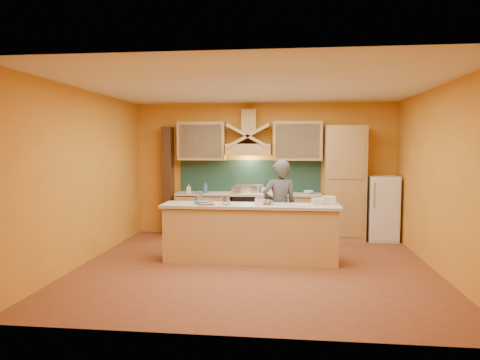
# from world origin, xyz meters

# --- Properties ---
(floor) EXTENTS (5.50, 5.00, 0.01)m
(floor) POSITION_xyz_m (0.00, 0.00, 0.00)
(floor) COLOR brown
(floor) RESTS_ON ground
(ceiling) EXTENTS (5.50, 5.00, 0.01)m
(ceiling) POSITION_xyz_m (0.00, 0.00, 2.80)
(ceiling) COLOR white
(ceiling) RESTS_ON wall_back
(wall_back) EXTENTS (5.50, 0.02, 2.80)m
(wall_back) POSITION_xyz_m (0.00, 2.50, 1.40)
(wall_back) COLOR orange
(wall_back) RESTS_ON floor
(wall_front) EXTENTS (5.50, 0.02, 2.80)m
(wall_front) POSITION_xyz_m (0.00, -2.50, 1.40)
(wall_front) COLOR orange
(wall_front) RESTS_ON floor
(wall_left) EXTENTS (0.02, 5.00, 2.80)m
(wall_left) POSITION_xyz_m (-2.75, 0.00, 1.40)
(wall_left) COLOR orange
(wall_left) RESTS_ON floor
(wall_right) EXTENTS (0.02, 5.00, 2.80)m
(wall_right) POSITION_xyz_m (2.75, 0.00, 1.40)
(wall_right) COLOR orange
(wall_right) RESTS_ON floor
(base_cabinet_left) EXTENTS (1.10, 0.60, 0.86)m
(base_cabinet_left) POSITION_xyz_m (-1.25, 2.20, 0.43)
(base_cabinet_left) COLOR tan
(base_cabinet_left) RESTS_ON floor
(base_cabinet_right) EXTENTS (1.10, 0.60, 0.86)m
(base_cabinet_right) POSITION_xyz_m (0.65, 2.20, 0.43)
(base_cabinet_right) COLOR tan
(base_cabinet_right) RESTS_ON floor
(counter_top) EXTENTS (3.00, 0.62, 0.04)m
(counter_top) POSITION_xyz_m (-0.30, 2.20, 0.90)
(counter_top) COLOR beige
(counter_top) RESTS_ON base_cabinet_left
(stove) EXTENTS (0.60, 0.58, 0.90)m
(stove) POSITION_xyz_m (-0.30, 2.20, 0.45)
(stove) COLOR black
(stove) RESTS_ON floor
(backsplash) EXTENTS (3.00, 0.03, 0.70)m
(backsplash) POSITION_xyz_m (-0.30, 2.48, 1.25)
(backsplash) COLOR #17322B
(backsplash) RESTS_ON wall_back
(range_hood) EXTENTS (0.92, 0.50, 0.24)m
(range_hood) POSITION_xyz_m (-0.30, 2.25, 1.82)
(range_hood) COLOR tan
(range_hood) RESTS_ON wall_back
(hood_chimney) EXTENTS (0.30, 0.30, 0.50)m
(hood_chimney) POSITION_xyz_m (-0.30, 2.35, 2.40)
(hood_chimney) COLOR tan
(hood_chimney) RESTS_ON wall_back
(upper_cabinet_left) EXTENTS (1.00, 0.35, 0.80)m
(upper_cabinet_left) POSITION_xyz_m (-1.30, 2.33, 2.00)
(upper_cabinet_left) COLOR tan
(upper_cabinet_left) RESTS_ON wall_back
(upper_cabinet_right) EXTENTS (1.00, 0.35, 0.80)m
(upper_cabinet_right) POSITION_xyz_m (0.70, 2.33, 2.00)
(upper_cabinet_right) COLOR tan
(upper_cabinet_right) RESTS_ON wall_back
(pantry_column) EXTENTS (0.80, 0.60, 2.30)m
(pantry_column) POSITION_xyz_m (1.65, 2.20, 1.15)
(pantry_column) COLOR tan
(pantry_column) RESTS_ON floor
(fridge) EXTENTS (0.58, 0.60, 1.30)m
(fridge) POSITION_xyz_m (2.40, 2.20, 0.65)
(fridge) COLOR white
(fridge) RESTS_ON floor
(trim_column_left) EXTENTS (0.20, 0.30, 2.30)m
(trim_column_left) POSITION_xyz_m (-2.05, 2.35, 1.15)
(trim_column_left) COLOR #472816
(trim_column_left) RESTS_ON floor
(island_body) EXTENTS (2.80, 0.55, 0.88)m
(island_body) POSITION_xyz_m (-0.10, 0.30, 0.44)
(island_body) COLOR #DAB46F
(island_body) RESTS_ON floor
(island_top) EXTENTS (2.90, 0.62, 0.05)m
(island_top) POSITION_xyz_m (-0.10, 0.30, 0.92)
(island_top) COLOR beige
(island_top) RESTS_ON island_body
(person) EXTENTS (0.69, 0.55, 1.66)m
(person) POSITION_xyz_m (0.37, 0.76, 0.83)
(person) COLOR #4C4C51
(person) RESTS_ON floor
(pot_large) EXTENTS (0.33, 0.33, 0.15)m
(pot_large) POSITION_xyz_m (-0.52, 2.09, 0.98)
(pot_large) COLOR silver
(pot_large) RESTS_ON stove
(pot_small) EXTENTS (0.23, 0.23, 0.14)m
(pot_small) POSITION_xyz_m (-0.16, 2.31, 0.97)
(pot_small) COLOR #AFB0B6
(pot_small) RESTS_ON stove
(soap_bottle_a) EXTENTS (0.11, 0.11, 0.20)m
(soap_bottle_a) POSITION_xyz_m (-1.52, 2.02, 1.02)
(soap_bottle_a) COLOR beige
(soap_bottle_a) RESTS_ON counter_top
(soap_bottle_b) EXTENTS (0.11, 0.11, 0.25)m
(soap_bottle_b) POSITION_xyz_m (-1.20, 2.12, 1.05)
(soap_bottle_b) COLOR #345191
(soap_bottle_b) RESTS_ON counter_top
(bowl_back) EXTENTS (0.25, 0.25, 0.06)m
(bowl_back) POSITION_xyz_m (0.94, 2.24, 0.95)
(bowl_back) COLOR silver
(bowl_back) RESTS_ON counter_top
(dish_rack) EXTENTS (0.36, 0.31, 0.11)m
(dish_rack) POSITION_xyz_m (0.13, 2.23, 0.98)
(dish_rack) COLOR silver
(dish_rack) RESTS_ON counter_top
(book_lower) EXTENTS (0.34, 0.39, 0.03)m
(book_lower) POSITION_xyz_m (-0.94, 0.19, 0.96)
(book_lower) COLOR #C26445
(book_lower) RESTS_ON island_top
(book_upper) EXTENTS (0.29, 0.36, 0.02)m
(book_upper) POSITION_xyz_m (-0.99, 0.34, 0.98)
(book_upper) COLOR #3C6084
(book_upper) RESTS_ON island_top
(jar_large) EXTENTS (0.16, 0.16, 0.15)m
(jar_large) POSITION_xyz_m (-0.98, 0.46, 1.02)
(jar_large) COLOR white
(jar_large) RESTS_ON island_top
(jar_small) EXTENTS (0.17, 0.17, 0.14)m
(jar_small) POSITION_xyz_m (-0.49, 0.22, 1.01)
(jar_small) COLOR silver
(jar_small) RESTS_ON island_top
(kitchen_scale) EXTENTS (0.15, 0.15, 0.11)m
(kitchen_scale) POSITION_xyz_m (0.06, 0.23, 1.00)
(kitchen_scale) COLOR white
(kitchen_scale) RESTS_ON island_top
(mixing_bowl) EXTENTS (0.34, 0.34, 0.06)m
(mixing_bowl) POSITION_xyz_m (0.13, 0.34, 0.98)
(mixing_bowl) COLOR silver
(mixing_bowl) RESTS_ON island_top
(cloth) EXTENTS (0.26, 0.22, 0.02)m
(cloth) POSITION_xyz_m (0.72, 0.24, 0.95)
(cloth) COLOR beige
(cloth) RESTS_ON island_top
(grocery_bag_a) EXTENTS (0.21, 0.17, 0.13)m
(grocery_bag_a) POSITION_xyz_m (1.17, 0.42, 1.01)
(grocery_bag_a) COLOR beige
(grocery_bag_a) RESTS_ON island_top
(grocery_bag_b) EXTENTS (0.20, 0.16, 0.11)m
(grocery_bag_b) POSITION_xyz_m (0.99, 0.34, 1.00)
(grocery_bag_b) COLOR beige
(grocery_bag_b) RESTS_ON island_top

